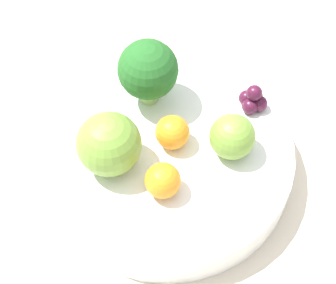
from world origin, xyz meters
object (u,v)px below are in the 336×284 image
object	(u,v)px
bowl	(168,159)
apple_red	(109,144)
orange_back	(163,181)
grape_cluster	(253,99)
orange_front	(174,133)
broccoli	(148,70)
apple_green	(232,137)

from	to	relation	value
bowl	apple_red	size ratio (longest dim) A/B	4.07
orange_back	grape_cluster	distance (m)	0.14
apple_red	orange_front	distance (m)	0.07
orange_front	broccoli	bearing A→B (deg)	57.43
apple_red	apple_green	world-z (taller)	apple_red
apple_green	bowl	bearing A→B (deg)	120.81
apple_red	orange_back	distance (m)	0.06
orange_back	grape_cluster	bearing A→B (deg)	-9.20
apple_red	grape_cluster	xyz separation A→B (m)	(0.14, -0.08, -0.02)
orange_back	apple_green	bearing A→B (deg)	-22.21
apple_green	orange_back	bearing A→B (deg)	157.79
orange_back	bowl	bearing A→B (deg)	27.51
apple_red	orange_back	xyz separation A→B (m)	(0.00, -0.06, -0.01)
bowl	orange_front	world-z (taller)	orange_front
apple_red	orange_front	size ratio (longest dim) A/B	1.81
bowl	grape_cluster	xyz separation A→B (m)	(0.09, -0.05, 0.03)
bowl	orange_front	distance (m)	0.04
grape_cluster	apple_green	bearing A→B (deg)	-172.00
orange_front	grape_cluster	distance (m)	0.10
apple_red	orange_front	xyz separation A→B (m)	(0.05, -0.04, -0.01)
bowl	apple_green	world-z (taller)	apple_green
apple_red	apple_green	bearing A→B (deg)	-49.70
grape_cluster	apple_red	bearing A→B (deg)	149.35
broccoli	grape_cluster	distance (m)	0.11
grape_cluster	bowl	bearing A→B (deg)	154.33
bowl	orange_front	size ratio (longest dim) A/B	7.36
grape_cluster	broccoli	bearing A→B (deg)	117.62
apple_green	orange_front	size ratio (longest dim) A/B	1.31
broccoli	orange_front	size ratio (longest dim) A/B	2.21
apple_green	grape_cluster	size ratio (longest dim) A/B	1.43
bowl	grape_cluster	size ratio (longest dim) A/B	8.00
apple_green	orange_front	xyz separation A→B (m)	(-0.02, 0.05, -0.01)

